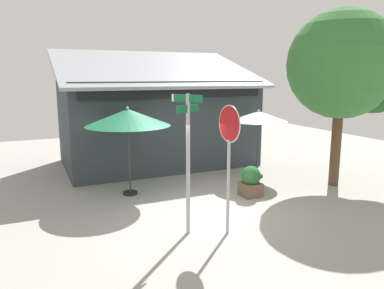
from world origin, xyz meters
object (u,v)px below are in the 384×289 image
at_px(stop_sign, 229,144).
at_px(shade_tree, 350,68).
at_px(patio_umbrella_ivory_center, 259,117).
at_px(patio_umbrella_forest_green_left, 128,118).
at_px(street_sign_post, 188,152).
at_px(sidewalk_planter, 251,181).

relative_size(stop_sign, shade_tree, 0.52).
bearing_deg(patio_umbrella_ivory_center, stop_sign, -131.69).
bearing_deg(patio_umbrella_ivory_center, shade_tree, -44.78).
bearing_deg(shade_tree, patio_umbrella_forest_green_left, 163.83).
distance_m(stop_sign, patio_umbrella_ivory_center, 5.03).
height_order(patio_umbrella_forest_green_left, shade_tree, shade_tree).
xyz_separation_m(street_sign_post, shade_tree, (6.15, 1.38, 1.91)).
xyz_separation_m(stop_sign, sidewalk_planter, (1.96, 2.04, -1.62)).
height_order(stop_sign, shade_tree, shade_tree).
distance_m(street_sign_post, sidewalk_planter, 3.53).
distance_m(street_sign_post, patio_umbrella_ivory_center, 5.35).
bearing_deg(patio_umbrella_ivory_center, patio_umbrella_forest_green_left, -179.29).
xyz_separation_m(shade_tree, sidewalk_planter, (-3.37, 0.27, -3.35)).
bearing_deg(shade_tree, patio_umbrella_ivory_center, 135.22).
xyz_separation_m(stop_sign, patio_umbrella_ivory_center, (3.34, 3.75, 0.07)).
xyz_separation_m(patio_umbrella_forest_green_left, patio_umbrella_ivory_center, (4.63, 0.06, -0.19)).
height_order(street_sign_post, patio_umbrella_ivory_center, street_sign_post).
height_order(patio_umbrella_forest_green_left, sidewalk_planter, patio_umbrella_forest_green_left).
xyz_separation_m(stop_sign, shade_tree, (5.34, 1.77, 1.74)).
bearing_deg(shade_tree, sidewalk_planter, 175.48).
relative_size(patio_umbrella_ivory_center, sidewalk_planter, 2.63).
height_order(patio_umbrella_forest_green_left, patio_umbrella_ivory_center, patio_umbrella_forest_green_left).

